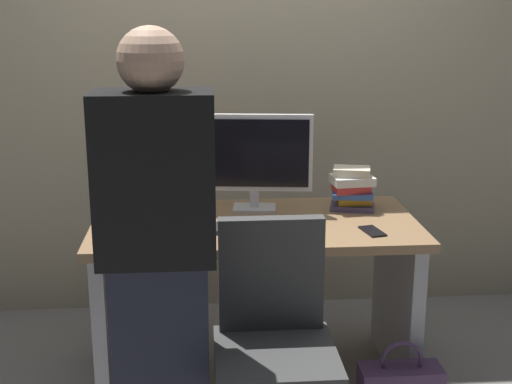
# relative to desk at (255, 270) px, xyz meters

# --- Properties ---
(ground_plane) EXTENTS (9.00, 9.00, 0.00)m
(ground_plane) POSITION_rel_desk_xyz_m (0.00, 0.00, -0.52)
(ground_plane) COLOR gray
(wall_back) EXTENTS (6.40, 0.10, 3.00)m
(wall_back) POSITION_rel_desk_xyz_m (0.00, 0.87, 0.98)
(wall_back) COLOR tan
(wall_back) RESTS_ON ground
(desk) EXTENTS (1.46, 0.74, 0.76)m
(desk) POSITION_rel_desk_xyz_m (0.00, 0.00, 0.00)
(desk) COLOR #93704C
(desk) RESTS_ON ground
(office_chair) EXTENTS (0.52, 0.52, 0.94)m
(office_chair) POSITION_rel_desk_xyz_m (0.02, -0.67, -0.09)
(office_chair) COLOR black
(office_chair) RESTS_ON ground
(person_at_desk) EXTENTS (0.40, 0.24, 1.64)m
(person_at_desk) POSITION_rel_desk_xyz_m (-0.39, -0.70, 0.32)
(person_at_desk) COLOR #262838
(person_at_desk) RESTS_ON ground
(monitor) EXTENTS (0.54, 0.16, 0.46)m
(monitor) POSITION_rel_desk_xyz_m (0.01, 0.18, 0.49)
(monitor) COLOR silver
(monitor) RESTS_ON desk
(keyboard) EXTENTS (0.43, 0.13, 0.02)m
(keyboard) POSITION_rel_desk_xyz_m (-0.03, -0.12, 0.25)
(keyboard) COLOR #262626
(keyboard) RESTS_ON desk
(mouse) EXTENTS (0.06, 0.10, 0.03)m
(mouse) POSITION_rel_desk_xyz_m (0.24, -0.11, 0.25)
(mouse) COLOR white
(mouse) RESTS_ON desk
(cup_near_keyboard) EXTENTS (0.07, 0.07, 0.10)m
(cup_near_keyboard) POSITION_rel_desk_xyz_m (-0.48, -0.07, 0.28)
(cup_near_keyboard) COLOR #D84C3F
(cup_near_keyboard) RESTS_ON desk
(book_stack) EXTENTS (0.23, 0.18, 0.20)m
(book_stack) POSITION_rel_desk_xyz_m (0.47, 0.16, 0.34)
(book_stack) COLOR #594C72
(book_stack) RESTS_ON desk
(cell_phone) EXTENTS (0.10, 0.16, 0.01)m
(cell_phone) POSITION_rel_desk_xyz_m (0.49, -0.19, 0.24)
(cell_phone) COLOR black
(cell_phone) RESTS_ON desk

